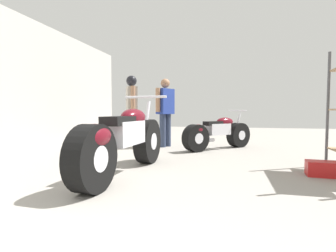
% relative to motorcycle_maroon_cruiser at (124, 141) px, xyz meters
% --- Properties ---
extents(ground_plane, '(18.94, 18.94, 0.00)m').
position_rel_motorcycle_maroon_cruiser_xyz_m(ground_plane, '(0.28, 1.13, -0.45)').
color(ground_plane, gray).
extents(garage_partition_left, '(0.08, 8.68, 2.80)m').
position_rel_motorcycle_maroon_cruiser_xyz_m(garage_partition_left, '(-2.86, 1.13, 0.95)').
color(garage_partition_left, '#B7B5AD').
rests_on(garage_partition_left, ground_plane).
extents(motorcycle_maroon_cruiser, '(0.68, 2.28, 1.06)m').
position_rel_motorcycle_maroon_cruiser_xyz_m(motorcycle_maroon_cruiser, '(0.00, 0.00, 0.00)').
color(motorcycle_maroon_cruiser, black).
rests_on(motorcycle_maroon_cruiser, ground_plane).
extents(motorcycle_black_naked, '(1.41, 1.48, 0.86)m').
position_rel_motorcycle_maroon_cruiser_xyz_m(motorcycle_black_naked, '(1.05, 2.59, -0.10)').
color(motorcycle_black_naked, black).
rests_on(motorcycle_black_naked, ground_plane).
extents(mechanic_in_blue, '(0.38, 0.62, 1.58)m').
position_rel_motorcycle_maroon_cruiser_xyz_m(mechanic_in_blue, '(-0.15, 2.75, 0.44)').
color(mechanic_in_blue, '#2D3851').
rests_on(mechanic_in_blue, ground_plane).
extents(mechanic_with_helmet, '(0.43, 0.65, 1.73)m').
position_rel_motorcycle_maroon_cruiser_xyz_m(mechanic_with_helmet, '(-1.14, 3.13, 0.59)').
color(mechanic_with_helmet, '#2D3851').
rests_on(mechanic_with_helmet, ground_plane).
extents(red_toolbox, '(0.43, 0.26, 0.19)m').
position_rel_motorcycle_maroon_cruiser_xyz_m(red_toolbox, '(2.49, 0.54, -0.35)').
color(red_toolbox, '#B21919').
rests_on(red_toolbox, ground_plane).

